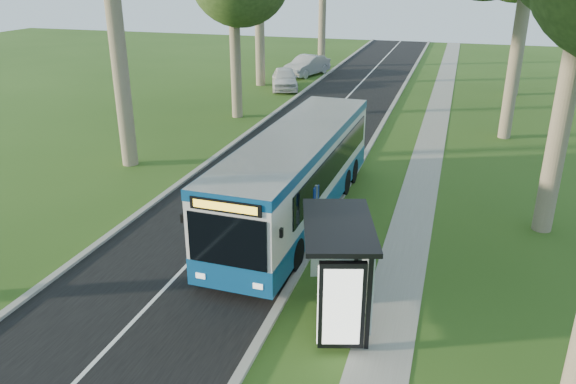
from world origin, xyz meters
name	(u,v)px	position (x,y,z in m)	size (l,w,h in m)	color
ground	(294,281)	(0.00, 0.00, 0.00)	(120.00, 120.00, 0.00)	#2D4E18
road	(283,165)	(-3.50, 10.00, 0.01)	(7.00, 100.00, 0.02)	black
kerb_east	(356,171)	(0.00, 10.00, 0.06)	(0.25, 100.00, 0.12)	#9E9B93
kerb_west	(215,157)	(-7.00, 10.00, 0.06)	(0.25, 100.00, 0.12)	#9E9B93
centre_line	(283,165)	(-3.50, 10.00, 0.02)	(0.12, 100.00, 0.01)	white
footpath	(422,179)	(3.00, 10.00, 0.01)	(1.50, 100.00, 0.02)	gray
bus	(297,175)	(-1.21, 4.43, 1.69)	(2.95, 12.38, 3.26)	silver
bus_stop_sign	(316,215)	(0.30, 1.32, 1.63)	(0.11, 0.37, 2.62)	gray
bus_shelter	(340,261)	(1.74, -1.92, 1.96)	(2.60, 3.60, 2.78)	black
litter_bin	(358,252)	(1.64, 1.49, 0.47)	(0.53, 0.53, 0.92)	black
car_white	(285,78)	(-8.72, 27.07, 0.81)	(1.91, 4.76, 1.62)	silver
car_silver	(307,66)	(-8.60, 33.15, 0.84)	(1.78, 5.12, 1.69)	#9D9FA4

